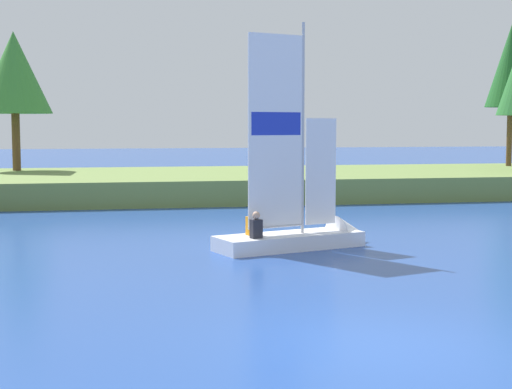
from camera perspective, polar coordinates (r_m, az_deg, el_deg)
The scene contains 5 objects.
ground_plane at distance 11.56m, azimuth 9.39°, elevation -11.26°, with size 200.00×200.00×0.00m, color #234793.
shore_bank at distance 35.82m, azimuth -4.53°, elevation 0.80°, with size 80.00×11.03×1.06m, color olive.
shoreline_tree_left at distance 39.26m, azimuth -17.72°, elevation 8.70°, with size 3.59×3.59×6.79m.
shoreline_tree_centre at distance 43.93m, azimuth 18.65°, elevation 9.20°, with size 2.75×2.75×7.80m.
sailboat at distance 20.56m, azimuth 4.16°, elevation -2.59°, with size 4.70×2.60×6.36m.
Camera 1 is at (-3.86, -10.40, 3.26)m, focal length 53.22 mm.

